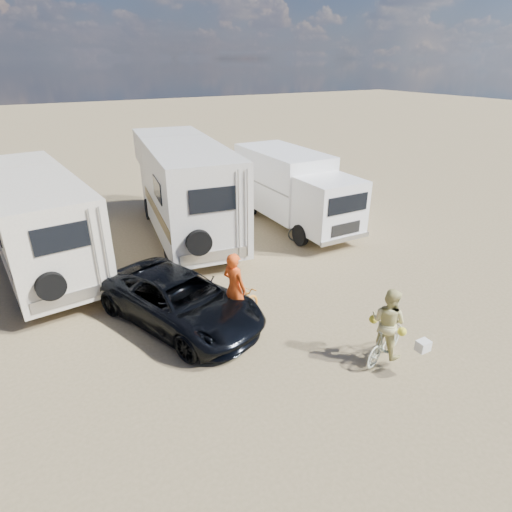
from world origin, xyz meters
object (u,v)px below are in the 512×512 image
bike_man (235,309)px  rider_man (235,294)px  crate (232,259)px  rider_woman (387,329)px  bike_woman (385,343)px  rv_left (38,225)px  cooler (180,290)px  bike_parked (310,231)px  rv_main (185,191)px  dark_suv (180,300)px  box_truck (295,191)px

bike_man → rider_man: 0.47m
crate → rider_woman: bearing=-82.3°
rider_woman → crate: bearing=-9.6°
rider_woman → crate: (-0.85, 6.30, -0.67)m
bike_woman → rv_left: bearing=18.7°
rider_man → cooler: rider_man is taller
rv_left → bike_parked: size_ratio=4.40×
bike_parked → crate: bike_parked is taller
rider_man → bike_parked: 6.17m
rv_main → bike_woman: size_ratio=5.33×
rv_main → rider_man: rv_main is taller
bike_man → rider_woman: rider_woman is taller
crate → rider_man: bearing=-114.5°
dark_suv → crate: dark_suv is taller
box_truck → rider_man: box_truck is taller
rv_main → rider_woman: size_ratio=4.78×
box_truck → dark_suv: 8.18m
rv_main → crate: bearing=-75.2°
rider_man → crate: (1.55, 3.41, -0.78)m
dark_suv → rider_woman: (3.58, -3.72, 0.16)m
rv_left → rider_man: bearing=-62.3°
rider_woman → bike_parked: (2.56, 6.52, -0.38)m
rv_left → rider_woman: rv_left is taller
cooler → bike_parked: bearing=31.6°
bike_parked → rider_man: bearing=161.6°
rider_woman → crate: size_ratio=4.07×
dark_suv → crate: bearing=22.0°
rv_main → bike_man: 6.82m
rv_left → bike_woman: (6.41, -8.83, -1.13)m
bike_woman → rider_woman: rider_woman is taller
cooler → crate: bearing=46.2°
rv_main → cooler: bearing=-105.3°
rv_main → box_truck: (4.31, -1.08, -0.33)m
rv_left → bike_parked: 9.34m
bike_woman → cooler: bike_woman is taller
box_truck → rv_main: bearing=165.9°
bike_woman → box_truck: bearing=-37.4°
bike_woman → bike_parked: (2.56, 6.52, -0.00)m
rider_woman → rv_left: bearing=18.7°
crate → box_truck: bearing=28.3°
box_truck → rider_woman: size_ratio=3.92×
box_truck → rider_woman: 8.97m
rv_left → bike_man: rv_left is taller
dark_suv → rv_main: bearing=46.5°
bike_woman → cooler: (-3.16, 4.99, -0.23)m
rv_main → bike_man: size_ratio=4.37×
cooler → crate: (2.31, 1.31, -0.05)m
rv_left → dark_suv: rv_left is taller
rv_main → bike_parked: bearing=-30.1°
crate → rv_left: bearing=155.5°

